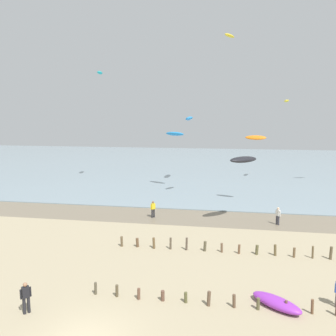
{
  "coord_description": "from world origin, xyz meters",
  "views": [
    {
      "loc": [
        5.95,
        -12.88,
        10.21
      ],
      "look_at": [
        2.22,
        10.11,
        6.57
      ],
      "focal_mm": 35.63,
      "sensor_mm": 36.0,
      "label": 1
    }
  ],
  "objects_px": {
    "person_nearest_camera": "(26,297)",
    "kite_aloft_2": "(243,160)",
    "person_by_waterline": "(153,209)",
    "kite_aloft_5": "(230,36)",
    "kite_aloft_0": "(256,138)",
    "kite_aloft_4": "(100,73)",
    "kite_aloft_1": "(175,134)",
    "person_left_flank": "(278,215)",
    "kite_aloft_6": "(189,118)",
    "kite_aloft_7": "(287,101)",
    "grounded_kite": "(276,303)"
  },
  "relations": [
    {
      "from": "person_left_flank",
      "to": "kite_aloft_1",
      "type": "bearing_deg",
      "value": 129.74
    },
    {
      "from": "kite_aloft_0",
      "to": "kite_aloft_5",
      "type": "relative_size",
      "value": 1.25
    },
    {
      "from": "kite_aloft_1",
      "to": "kite_aloft_7",
      "type": "xyz_separation_m",
      "value": [
        15.9,
        6.82,
        4.67
      ]
    },
    {
      "from": "person_left_flank",
      "to": "kite_aloft_1",
      "type": "xyz_separation_m",
      "value": [
        -11.92,
        14.34,
        6.85
      ]
    },
    {
      "from": "person_left_flank",
      "to": "grounded_kite",
      "type": "distance_m",
      "value": 14.58
    },
    {
      "from": "kite_aloft_1",
      "to": "kite_aloft_5",
      "type": "distance_m",
      "value": 15.57
    },
    {
      "from": "kite_aloft_2",
      "to": "grounded_kite",
      "type": "bearing_deg",
      "value": -128.06
    },
    {
      "from": "kite_aloft_5",
      "to": "kite_aloft_6",
      "type": "xyz_separation_m",
      "value": [
        -5.47,
        13.23,
        -8.7
      ]
    },
    {
      "from": "person_by_waterline",
      "to": "kite_aloft_7",
      "type": "distance_m",
      "value": 28.72
    },
    {
      "from": "kite_aloft_0",
      "to": "kite_aloft_4",
      "type": "height_order",
      "value": "kite_aloft_4"
    },
    {
      "from": "person_nearest_camera",
      "to": "person_left_flank",
      "type": "relative_size",
      "value": 1.0
    },
    {
      "from": "kite_aloft_0",
      "to": "person_left_flank",
      "type": "bearing_deg",
      "value": -59.02
    },
    {
      "from": "person_nearest_camera",
      "to": "person_by_waterline",
      "type": "distance_m",
      "value": 17.67
    },
    {
      "from": "kite_aloft_2",
      "to": "kite_aloft_1",
      "type": "bearing_deg",
      "value": 78.03
    },
    {
      "from": "kite_aloft_0",
      "to": "kite_aloft_1",
      "type": "relative_size",
      "value": 0.77
    },
    {
      "from": "person_by_waterline",
      "to": "person_left_flank",
      "type": "xyz_separation_m",
      "value": [
        12.13,
        -0.37,
        0.0
      ]
    },
    {
      "from": "kite_aloft_0",
      "to": "kite_aloft_4",
      "type": "relative_size",
      "value": 1.0
    },
    {
      "from": "person_by_waterline",
      "to": "kite_aloft_0",
      "type": "bearing_deg",
      "value": 32.47
    },
    {
      "from": "kite_aloft_6",
      "to": "kite_aloft_7",
      "type": "height_order",
      "value": "kite_aloft_7"
    },
    {
      "from": "person_nearest_camera",
      "to": "kite_aloft_2",
      "type": "relative_size",
      "value": 0.52
    },
    {
      "from": "kite_aloft_6",
      "to": "person_by_waterline",
      "type": "bearing_deg",
      "value": -4.64
    },
    {
      "from": "kite_aloft_5",
      "to": "kite_aloft_6",
      "type": "bearing_deg",
      "value": -130.28
    },
    {
      "from": "kite_aloft_5",
      "to": "person_nearest_camera",
      "type": "bearing_deg",
      "value": 2.6
    },
    {
      "from": "person_nearest_camera",
      "to": "kite_aloft_4",
      "type": "xyz_separation_m",
      "value": [
        -8.36,
        34.23,
        15.67
      ]
    },
    {
      "from": "person_nearest_camera",
      "to": "kite_aloft_4",
      "type": "relative_size",
      "value": 0.73
    },
    {
      "from": "person_nearest_camera",
      "to": "kite_aloft_2",
      "type": "xyz_separation_m",
      "value": [
        11.89,
        16.84,
        5.28
      ]
    },
    {
      "from": "grounded_kite",
      "to": "kite_aloft_6",
      "type": "xyz_separation_m",
      "value": [
        -8.07,
        33.21,
        9.58
      ]
    },
    {
      "from": "person_nearest_camera",
      "to": "kite_aloft_1",
      "type": "relative_size",
      "value": 0.56
    },
    {
      "from": "kite_aloft_2",
      "to": "kite_aloft_7",
      "type": "bearing_deg",
      "value": 28.53
    },
    {
      "from": "kite_aloft_4",
      "to": "person_by_waterline",
      "type": "bearing_deg",
      "value": 20.52
    },
    {
      "from": "grounded_kite",
      "to": "kite_aloft_5",
      "type": "relative_size",
      "value": 1.5
    },
    {
      "from": "person_by_waterline",
      "to": "kite_aloft_1",
      "type": "height_order",
      "value": "kite_aloft_1"
    },
    {
      "from": "kite_aloft_4",
      "to": "grounded_kite",
      "type": "bearing_deg",
      "value": 20.25
    },
    {
      "from": "grounded_kite",
      "to": "kite_aloft_7",
      "type": "height_order",
      "value": "kite_aloft_7"
    },
    {
      "from": "kite_aloft_0",
      "to": "kite_aloft_7",
      "type": "distance_m",
      "value": 15.89
    },
    {
      "from": "person_by_waterline",
      "to": "kite_aloft_2",
      "type": "distance_m",
      "value": 10.25
    },
    {
      "from": "person_nearest_camera",
      "to": "kite_aloft_2",
      "type": "distance_m",
      "value": 21.28
    },
    {
      "from": "person_by_waterline",
      "to": "kite_aloft_5",
      "type": "height_order",
      "value": "kite_aloft_5"
    },
    {
      "from": "kite_aloft_6",
      "to": "person_nearest_camera",
      "type": "bearing_deg",
      "value": -6.94
    },
    {
      "from": "kite_aloft_4",
      "to": "kite_aloft_6",
      "type": "height_order",
      "value": "kite_aloft_4"
    },
    {
      "from": "person_left_flank",
      "to": "kite_aloft_4",
      "type": "relative_size",
      "value": 0.73
    },
    {
      "from": "grounded_kite",
      "to": "kite_aloft_2",
      "type": "xyz_separation_m",
      "value": [
        -1.09,
        14.21,
        5.92
      ]
    },
    {
      "from": "kite_aloft_6",
      "to": "kite_aloft_4",
      "type": "bearing_deg",
      "value": -82.2
    },
    {
      "from": "kite_aloft_2",
      "to": "kite_aloft_4",
      "type": "relative_size",
      "value": 1.39
    },
    {
      "from": "kite_aloft_0",
      "to": "kite_aloft_6",
      "type": "height_order",
      "value": "kite_aloft_6"
    },
    {
      "from": "person_nearest_camera",
      "to": "kite_aloft_6",
      "type": "height_order",
      "value": "kite_aloft_6"
    },
    {
      "from": "person_nearest_camera",
      "to": "person_left_flank",
      "type": "height_order",
      "value": "same"
    },
    {
      "from": "kite_aloft_5",
      "to": "kite_aloft_7",
      "type": "xyz_separation_m",
      "value": [
        8.87,
        15.56,
        -6.13
      ]
    },
    {
      "from": "person_by_waterline",
      "to": "kite_aloft_7",
      "type": "xyz_separation_m",
      "value": [
        16.12,
        20.79,
        11.53
      ]
    },
    {
      "from": "person_left_flank",
      "to": "kite_aloft_2",
      "type": "bearing_deg",
      "value": -176.91
    }
  ]
}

